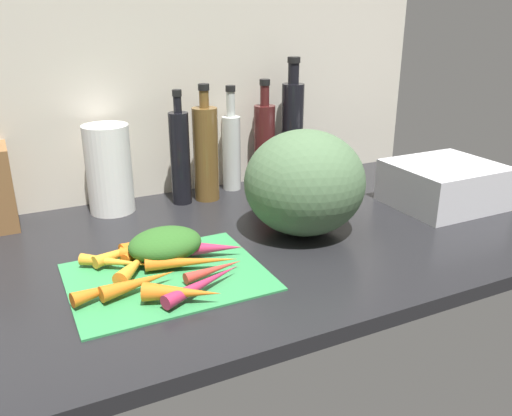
# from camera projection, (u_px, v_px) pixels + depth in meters

# --- Properties ---
(ground_plane) EXTENTS (1.70, 0.80, 0.03)m
(ground_plane) POSITION_uv_depth(u_px,v_px,m) (194.00, 253.00, 1.15)
(ground_plane) COLOR black
(wall_back) EXTENTS (1.70, 0.03, 0.60)m
(wall_back) POSITION_uv_depth(u_px,v_px,m) (138.00, 84.00, 1.36)
(wall_back) COLOR beige
(wall_back) RESTS_ON ground_plane
(cutting_board) EXTENTS (0.36, 0.29, 0.01)m
(cutting_board) POSITION_uv_depth(u_px,v_px,m) (167.00, 276.00, 1.01)
(cutting_board) COLOR #338C4C
(cutting_board) RESTS_ON ground_plane
(carrot_0) EXTENTS (0.13, 0.06, 0.03)m
(carrot_0) POSITION_uv_depth(u_px,v_px,m) (150.00, 242.00, 1.11)
(carrot_0) COLOR orange
(carrot_0) RESTS_ON cutting_board
(carrot_1) EXTENTS (0.10, 0.12, 0.03)m
(carrot_1) POSITION_uv_depth(u_px,v_px,m) (135.00, 265.00, 1.01)
(carrot_1) COLOR orange
(carrot_1) RESTS_ON cutting_board
(carrot_2) EXTENTS (0.14, 0.11, 0.02)m
(carrot_2) POSITION_uv_depth(u_px,v_px,m) (118.00, 262.00, 1.03)
(carrot_2) COLOR orange
(carrot_2) RESTS_ON cutting_board
(carrot_3) EXTENTS (0.13, 0.04, 0.02)m
(carrot_3) POSITION_uv_depth(u_px,v_px,m) (214.00, 269.00, 1.00)
(carrot_3) COLOR red
(carrot_3) RESTS_ON cutting_board
(carrot_4) EXTENTS (0.18, 0.10, 0.03)m
(carrot_4) POSITION_uv_depth(u_px,v_px,m) (204.00, 283.00, 0.95)
(carrot_4) COLOR #B2264C
(carrot_4) RESTS_ON cutting_board
(carrot_5) EXTENTS (0.11, 0.07, 0.03)m
(carrot_5) POSITION_uv_depth(u_px,v_px,m) (216.00, 248.00, 1.08)
(carrot_5) COLOR #B2264C
(carrot_5) RESTS_ON cutting_board
(carrot_6) EXTENTS (0.14, 0.08, 0.03)m
(carrot_6) POSITION_uv_depth(u_px,v_px,m) (157.00, 252.00, 1.07)
(carrot_6) COLOR orange
(carrot_6) RESTS_ON cutting_board
(carrot_7) EXTENTS (0.18, 0.08, 0.03)m
(carrot_7) POSITION_uv_depth(u_px,v_px,m) (192.00, 262.00, 1.03)
(carrot_7) COLOR orange
(carrot_7) RESTS_ON cutting_board
(carrot_8) EXTENTS (0.13, 0.09, 0.03)m
(carrot_8) POSITION_uv_depth(u_px,v_px,m) (182.00, 293.00, 0.91)
(carrot_8) COLOR orange
(carrot_8) RESTS_ON cutting_board
(carrot_9) EXTENTS (0.15, 0.06, 0.03)m
(carrot_9) POSITION_uv_depth(u_px,v_px,m) (139.00, 283.00, 0.95)
(carrot_9) COLOR orange
(carrot_9) RESTS_ON cutting_board
(carrot_10) EXTENTS (0.13, 0.11, 0.02)m
(carrot_10) POSITION_uv_depth(u_px,v_px,m) (149.00, 246.00, 1.10)
(carrot_10) COLOR orange
(carrot_10) RESTS_ON cutting_board
(carrot_11) EXTENTS (0.11, 0.05, 0.03)m
(carrot_11) POSITION_uv_depth(u_px,v_px,m) (102.00, 290.00, 0.92)
(carrot_11) COLOR orange
(carrot_11) RESTS_ON cutting_board
(carrot_12) EXTENTS (0.15, 0.08, 0.03)m
(carrot_12) POSITION_uv_depth(u_px,v_px,m) (128.00, 251.00, 1.07)
(carrot_12) COLOR orange
(carrot_12) RESTS_ON cutting_board
(carrot_greens_pile) EXTENTS (0.15, 0.11, 0.06)m
(carrot_greens_pile) POSITION_uv_depth(u_px,v_px,m) (165.00, 244.00, 1.06)
(carrot_greens_pile) COLOR #2D6023
(carrot_greens_pile) RESTS_ON cutting_board
(winter_squash) EXTENTS (0.27, 0.27, 0.24)m
(winter_squash) POSITION_uv_depth(u_px,v_px,m) (305.00, 183.00, 1.18)
(winter_squash) COLOR #4C6B47
(winter_squash) RESTS_ON ground_plane
(paper_towel_roll) EXTENTS (0.11, 0.11, 0.22)m
(paper_towel_roll) POSITION_uv_depth(u_px,v_px,m) (109.00, 169.00, 1.31)
(paper_towel_roll) COLOR white
(paper_towel_roll) RESTS_ON ground_plane
(bottle_0) EXTENTS (0.05, 0.05, 0.30)m
(bottle_0) POSITION_uv_depth(u_px,v_px,m) (180.00, 157.00, 1.36)
(bottle_0) COLOR black
(bottle_0) RESTS_ON ground_plane
(bottle_1) EXTENTS (0.07, 0.07, 0.31)m
(bottle_1) POSITION_uv_depth(u_px,v_px,m) (206.00, 152.00, 1.39)
(bottle_1) COLOR brown
(bottle_1) RESTS_ON ground_plane
(bottle_2) EXTENTS (0.05, 0.05, 0.29)m
(bottle_2) POSITION_uv_depth(u_px,v_px,m) (231.00, 149.00, 1.47)
(bottle_2) COLOR silver
(bottle_2) RESTS_ON ground_plane
(bottle_3) EXTENTS (0.06, 0.06, 0.30)m
(bottle_3) POSITION_uv_depth(u_px,v_px,m) (264.00, 143.00, 1.50)
(bottle_3) COLOR #471919
(bottle_3) RESTS_ON ground_plane
(bottle_4) EXTENTS (0.06, 0.06, 0.36)m
(bottle_4) POSITION_uv_depth(u_px,v_px,m) (292.00, 131.00, 1.51)
(bottle_4) COLOR black
(bottle_4) RESTS_ON ground_plane
(dish_rack) EXTENTS (0.26, 0.23, 0.11)m
(dish_rack) POSITION_uv_depth(u_px,v_px,m) (444.00, 184.00, 1.37)
(dish_rack) COLOR silver
(dish_rack) RESTS_ON ground_plane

